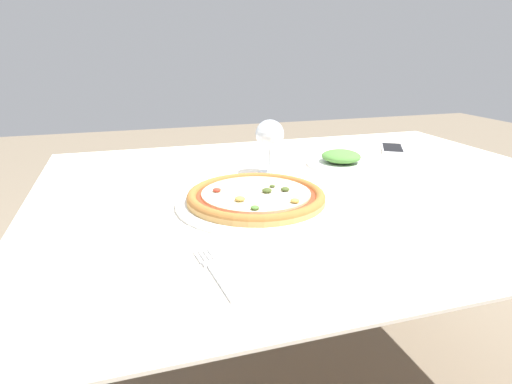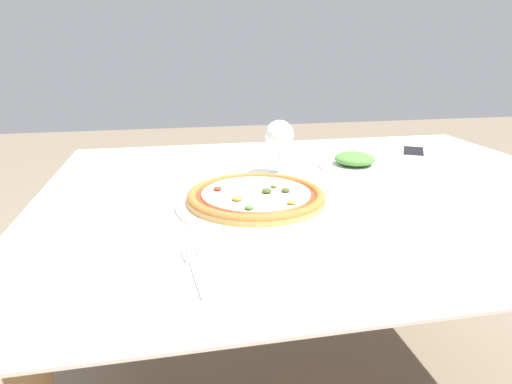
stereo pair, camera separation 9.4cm
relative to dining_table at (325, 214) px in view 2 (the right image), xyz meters
The scene contains 6 objects.
dining_table is the anchor object (origin of this frame).
pizza_plate 0.24m from the dining_table, 155.15° to the right, with size 0.36×0.36×0.04m.
fork 0.51m from the dining_table, 133.85° to the right, with size 0.04×0.17×0.00m.
wine_glass_far_left 0.24m from the dining_table, 125.35° to the left, with size 0.08×0.08×0.15m.
cell_phone 0.49m from the dining_table, 34.79° to the left, with size 0.13×0.16×0.01m.
side_plate 0.23m from the dining_table, 47.77° to the left, with size 0.20×0.20×0.05m.
Camera 2 is at (-0.37, -0.97, 1.06)m, focal length 30.00 mm.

